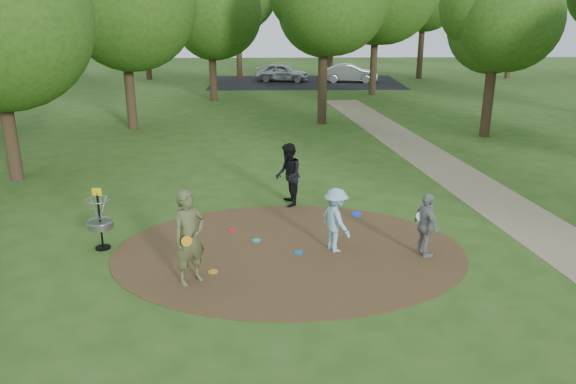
{
  "coord_description": "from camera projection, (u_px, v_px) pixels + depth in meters",
  "views": [
    {
      "loc": [
        -0.33,
        -12.22,
        5.64
      ],
      "look_at": [
        0.0,
        1.2,
        1.1
      ],
      "focal_mm": 35.0,
      "sensor_mm": 36.0,
      "label": 1
    }
  ],
  "objects": [
    {
      "name": "player_walking_with_disc",
      "position": [
        288.0,
        175.0,
        16.17
      ],
      "size": [
        0.78,
        0.96,
        1.85
      ],
      "color": "black",
      "rests_on": "ground"
    },
    {
      "name": "player_waiting_with_disc",
      "position": [
        426.0,
        226.0,
        12.9
      ],
      "size": [
        0.62,
        0.98,
        1.55
      ],
      "color": "gray",
      "rests_on": "ground"
    },
    {
      "name": "disc_ground_blue",
      "position": [
        299.0,
        252.0,
        13.28
      ],
      "size": [
        0.22,
        0.22,
        0.02
      ],
      "primitive_type": "cylinder",
      "color": "blue",
      "rests_on": "dirt_clearing"
    },
    {
      "name": "disc_ground_cyan",
      "position": [
        256.0,
        240.0,
        13.96
      ],
      "size": [
        0.22,
        0.22,
        0.02
      ],
      "primitive_type": "cylinder",
      "color": "#16B6A9",
      "rests_on": "dirt_clearing"
    },
    {
      "name": "disc_golf_basket",
      "position": [
        99.0,
        215.0,
        13.29
      ],
      "size": [
        0.63,
        0.63,
        1.54
      ],
      "color": "black",
      "rests_on": "ground"
    },
    {
      "name": "disc_ground_red",
      "position": [
        232.0,
        230.0,
        14.58
      ],
      "size": [
        0.22,
        0.22,
        0.02
      ],
      "primitive_type": "cylinder",
      "color": "red",
      "rests_on": "dirt_clearing"
    },
    {
      "name": "tree_ring",
      "position": [
        353.0,
        14.0,
        19.99
      ],
      "size": [
        37.84,
        45.74,
        9.35
      ],
      "color": "#332316",
      "rests_on": "ground"
    },
    {
      "name": "player_throwing_with_disc",
      "position": [
        336.0,
        220.0,
        13.21
      ],
      "size": [
        1.11,
        1.16,
        1.56
      ],
      "color": "#94C9DD",
      "rests_on": "ground"
    },
    {
      "name": "disc_ground_orange",
      "position": [
        213.0,
        272.0,
        12.33
      ],
      "size": [
        0.22,
        0.22,
        0.02
      ],
      "primitive_type": "cylinder",
      "color": "orange",
      "rests_on": "dirt_clearing"
    },
    {
      "name": "car_right",
      "position": [
        350.0,
        73.0,
        41.68
      ],
      "size": [
        4.16,
        1.79,
        1.33
      ],
      "primitive_type": "imported",
      "rotation": [
        0.0,
        0.0,
        1.48
      ],
      "color": "#AFB3B7",
      "rests_on": "ground"
    },
    {
      "name": "player_observer_with_disc",
      "position": [
        189.0,
        237.0,
        11.61
      ],
      "size": [
        0.89,
        0.87,
        2.06
      ],
      "color": "#555B34",
      "rests_on": "ground"
    },
    {
      "name": "dirt_clearing",
      "position": [
        289.0,
        251.0,
        13.39
      ],
      "size": [
        8.4,
        8.4,
        0.02
      ],
      "primitive_type": "cylinder",
      "color": "#47301C",
      "rests_on": "ground"
    },
    {
      "name": "footpath",
      "position": [
        523.0,
        218.0,
        15.43
      ],
      "size": [
        7.55,
        39.89,
        0.01
      ],
      "primitive_type": "cube",
      "rotation": [
        0.0,
        0.0,
        0.14
      ],
      "color": "#8C7A5B",
      "rests_on": "ground"
    },
    {
      "name": "parking_lot",
      "position": [
        305.0,
        82.0,
        41.85
      ],
      "size": [
        14.0,
        8.0,
        0.01
      ],
      "primitive_type": "cube",
      "color": "black",
      "rests_on": "ground"
    },
    {
      "name": "ground",
      "position": [
        289.0,
        252.0,
        13.39
      ],
      "size": [
        100.0,
        100.0,
        0.0
      ],
      "primitive_type": "plane",
      "color": "#2D5119",
      "rests_on": "ground"
    },
    {
      "name": "car_left",
      "position": [
        282.0,
        72.0,
        42.12
      ],
      "size": [
        4.16,
        2.24,
        1.34
      ],
      "primitive_type": "imported",
      "rotation": [
        0.0,
        0.0,
        1.4
      ],
      "color": "#B8BAC0",
      "rests_on": "ground"
    }
  ]
}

